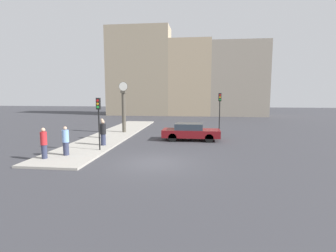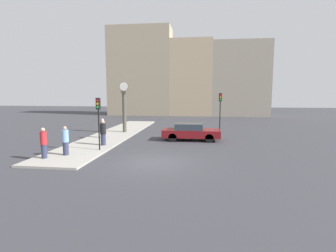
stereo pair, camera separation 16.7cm
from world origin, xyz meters
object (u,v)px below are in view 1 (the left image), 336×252
object	(u,v)px
traffic_light_near	(99,113)
traffic_light_far	(220,105)
street_clock	(124,108)
pedestrian_red_top	(44,143)
sedan_car	(190,132)
pedestrian_blue_stripe	(66,141)
pedestrian_black_jacket	(103,133)
pedestrian_grey_jacket	(102,128)

from	to	relation	value
traffic_light_near	traffic_light_far	xyz separation A→B (m)	(8.42, 8.20, 0.17)
street_clock	pedestrian_red_top	xyz separation A→B (m)	(-1.62, -10.67, -1.42)
sedan_car	traffic_light_near	size ratio (longest dim) A/B	1.36
traffic_light_far	pedestrian_red_top	world-z (taller)	traffic_light_far
traffic_light_far	pedestrian_red_top	xyz separation A→B (m)	(-10.73, -10.79, -1.76)
pedestrian_blue_stripe	pedestrian_red_top	world-z (taller)	pedestrian_red_top
sedan_car	pedestrian_red_top	world-z (taller)	pedestrian_red_top
traffic_light_near	pedestrian_black_jacket	world-z (taller)	traffic_light_near
traffic_light_near	pedestrian_blue_stripe	distance (m)	2.75
pedestrian_black_jacket	pedestrian_red_top	xyz separation A→B (m)	(-1.97, -4.17, -0.00)
pedestrian_red_top	pedestrian_grey_jacket	bearing A→B (deg)	84.19
traffic_light_far	pedestrian_blue_stripe	world-z (taller)	traffic_light_far
traffic_light_near	street_clock	size ratio (longest dim) A/B	0.71
traffic_light_near	traffic_light_far	distance (m)	11.75
street_clock	pedestrian_red_top	world-z (taller)	street_clock
pedestrian_blue_stripe	pedestrian_black_jacket	bearing A→B (deg)	70.83
pedestrian_black_jacket	sedan_car	bearing A→B (deg)	29.05
sedan_car	pedestrian_blue_stripe	distance (m)	9.93
sedan_car	pedestrian_grey_jacket	bearing A→B (deg)	-177.06
traffic_light_near	pedestrian_red_top	distance (m)	3.82
traffic_light_far	pedestrian_blue_stripe	distance (m)	14.09
traffic_light_near	traffic_light_far	size ratio (longest dim) A/B	0.89
pedestrian_black_jacket	pedestrian_grey_jacket	xyz separation A→B (m)	(-1.23, 3.06, -0.08)
sedan_car	pedestrian_red_top	xyz separation A→B (m)	(-8.17, -7.62, 0.30)
traffic_light_far	sedan_car	bearing A→B (deg)	-128.98
traffic_light_near	pedestrian_grey_jacket	size ratio (longest dim) A/B	2.11
sedan_car	street_clock	bearing A→B (deg)	155.01
traffic_light_near	pedestrian_grey_jacket	distance (m)	5.18
traffic_light_near	traffic_light_far	bearing A→B (deg)	44.22
traffic_light_far	pedestrian_red_top	size ratio (longest dim) A/B	2.17
street_clock	traffic_light_far	bearing A→B (deg)	0.75
sedan_car	traffic_light_far	bearing A→B (deg)	51.02
sedan_car	pedestrian_grey_jacket	world-z (taller)	pedestrian_grey_jacket
traffic_light_far	pedestrian_blue_stripe	xyz separation A→B (m)	(-9.90, -9.87, -1.78)
traffic_light_near	pedestrian_black_jacket	xyz separation A→B (m)	(-0.35, 1.58, -1.59)
sedan_car	pedestrian_grey_jacket	distance (m)	7.44
sedan_car	traffic_light_far	world-z (taller)	traffic_light_far
traffic_light_far	pedestrian_red_top	bearing A→B (deg)	-134.86
traffic_light_near	pedestrian_grey_jacket	world-z (taller)	traffic_light_near
sedan_car	pedestrian_black_jacket	distance (m)	7.10
pedestrian_grey_jacket	pedestrian_black_jacket	bearing A→B (deg)	-68.11
pedestrian_red_top	street_clock	bearing A→B (deg)	81.36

